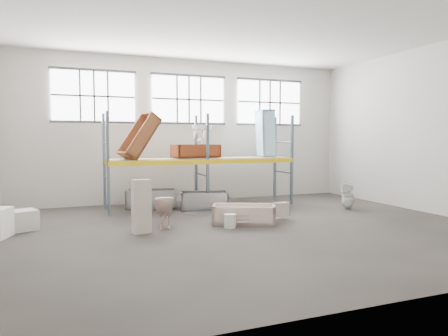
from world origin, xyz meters
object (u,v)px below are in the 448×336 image
toilet_white (348,195)px  rust_tub_flat (196,151)px  blue_tub_upright (265,134)px  toilet_beige (165,211)px  cistern_tall (141,206)px  steel_tub_left (151,199)px  bucket (230,221)px  bathtub_beige (244,214)px  steel_tub_right (204,200)px

toilet_white → rust_tub_flat: 5.05m
rust_tub_flat → blue_tub_upright: (2.57, 0.09, 0.58)m
toilet_beige → toilet_white: 6.04m
cistern_tall → rust_tub_flat: rust_tub_flat is taller
rust_tub_flat → blue_tub_upright: size_ratio=0.92×
steel_tub_left → bucket: size_ratio=4.60×
rust_tub_flat → toilet_beige: bearing=-121.6°
bathtub_beige → rust_tub_flat: rust_tub_flat is taller
bathtub_beige → toilet_white: 4.07m
steel_tub_left → steel_tub_right: 1.73m
toilet_beige → cistern_tall: cistern_tall is taller
rust_tub_flat → steel_tub_right: bearing=-75.3°
bathtub_beige → cistern_tall: bearing=-151.9°
steel_tub_left → rust_tub_flat: (1.40, -0.32, 1.53)m
toilet_white → rust_tub_flat: rust_tub_flat is taller
steel_tub_right → bucket: size_ratio=4.28×
rust_tub_flat → bucket: size_ratio=4.33×
blue_tub_upright → toilet_white: bearing=-51.5°
cistern_tall → blue_tub_upright: blue_tub_upright is taller
toilet_beige → rust_tub_flat: 3.48m
bathtub_beige → toilet_white: toilet_white is taller
steel_tub_right → steel_tub_left: bearing=152.0°
cistern_tall → rust_tub_flat: bearing=43.4°
steel_tub_right → toilet_white: bearing=-21.5°
cistern_tall → bucket: cistern_tall is taller
toilet_beige → toilet_white: bearing=-159.7°
toilet_beige → blue_tub_upright: (4.23, 2.80, 2.00)m
toilet_beige → steel_tub_left: (0.27, 3.03, -0.10)m
toilet_beige → blue_tub_upright: size_ratio=0.49×
toilet_white → blue_tub_upright: size_ratio=0.52×
blue_tub_upright → bucket: (-2.75, -3.50, -2.22)m
cistern_tall → toilet_white: 6.77m
rust_tub_flat → blue_tub_upright: blue_tub_upright is taller
rust_tub_flat → bucket: 3.79m
steel_tub_right → bucket: (-0.31, -2.93, -0.10)m
steel_tub_left → steel_tub_right: bearing=-28.0°
steel_tub_left → bucket: steel_tub_left is taller
bathtub_beige → cistern_tall: size_ratio=1.29×
steel_tub_left → cistern_tall: bearing=-104.9°
bucket → toilet_beige: bearing=154.6°
toilet_beige → steel_tub_right: bearing=-113.9°
rust_tub_flat → steel_tub_left: bearing=166.9°
toilet_beige → rust_tub_flat: (1.67, 2.71, 1.42)m
bathtub_beige → steel_tub_left: steel_tub_left is taller
steel_tub_left → toilet_beige: bearing=-95.0°
cistern_tall → steel_tub_right: cistern_tall is taller
rust_tub_flat → cistern_tall: bearing=-126.2°
bathtub_beige → toilet_beige: size_ratio=2.06×
toilet_beige → blue_tub_upright: bearing=-131.5°
bathtub_beige → cistern_tall: cistern_tall is taller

